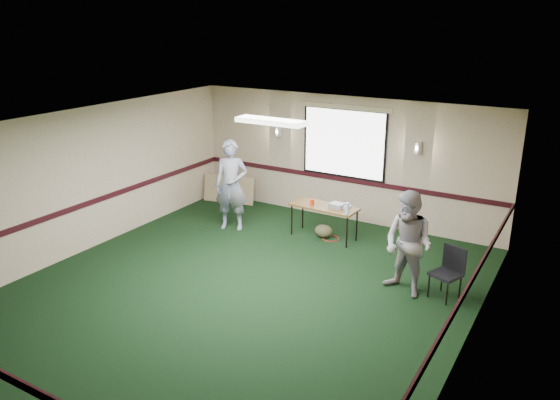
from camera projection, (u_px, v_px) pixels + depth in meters
The scene contains 13 objects.
ground at pixel (239, 292), 8.89m from camera, with size 8.00×8.00×0.00m, color black.
room_shell at pixel (303, 168), 10.12m from camera, with size 8.00×8.02×8.00m.
folding_table at pixel (324, 208), 10.87m from camera, with size 1.38×0.61×0.68m.
projector at pixel (337, 205), 10.74m from camera, with size 0.27×0.23×0.09m, color gray.
game_console at pixel (344, 206), 10.76m from camera, with size 0.22×0.18×0.06m, color white.
red_cup at pixel (312, 202), 10.87m from camera, with size 0.09×0.09×0.13m, color red.
water_bottle at pixel (347, 208), 10.38m from camera, with size 0.07×0.07×0.22m, color #8FB5EB.
duffel_bag at pixel (324, 231), 11.04m from camera, with size 0.37×0.28×0.26m, color brown.
cable_coil at pixel (331, 238), 11.00m from camera, with size 0.34×0.34×0.02m, color red.
folded_table at pixel (229, 189), 13.07m from camera, with size 1.27×0.05×0.65m, color #A28264.
conference_chair at pixel (449, 268), 8.60m from camera, with size 0.53×0.54×0.83m.
person_left at pixel (231, 185), 11.26m from camera, with size 0.69×0.45×1.90m, color #415390.
person_right at pixel (408, 244), 8.58m from camera, with size 0.83×0.65×1.72m, color #788DBB.
Camera 1 is at (4.61, -6.51, 4.26)m, focal length 35.00 mm.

